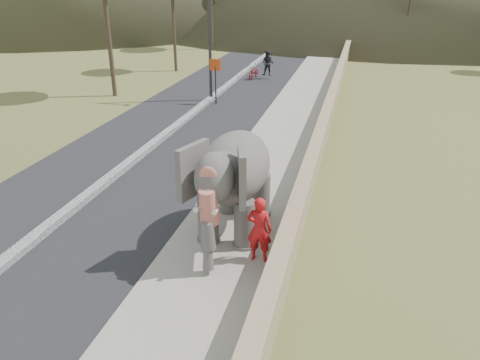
% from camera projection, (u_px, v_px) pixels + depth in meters
% --- Properties ---
extents(ground, '(160.00, 160.00, 0.00)m').
position_uv_depth(ground, '(211.00, 278.00, 10.88)').
color(ground, olive).
rests_on(ground, ground).
extents(road, '(7.00, 120.00, 0.03)m').
position_uv_depth(road, '(172.00, 132.00, 20.85)').
color(road, black).
rests_on(road, ground).
extents(median, '(0.35, 120.00, 0.22)m').
position_uv_depth(median, '(172.00, 129.00, 20.81)').
color(median, black).
rests_on(median, ground).
extents(walkway, '(3.00, 120.00, 0.15)m').
position_uv_depth(walkway, '(283.00, 139.00, 19.70)').
color(walkway, '#9E9687').
rests_on(walkway, ground).
extents(parapet, '(0.30, 120.00, 1.10)m').
position_uv_depth(parapet, '(323.00, 132.00, 19.13)').
color(parapet, tan).
rests_on(parapet, ground).
extents(lamppost, '(1.76, 0.36, 8.00)m').
position_uv_depth(lamppost, '(215.00, 7.00, 23.93)').
color(lamppost, '#302F35').
rests_on(lamppost, ground).
extents(signboard, '(0.60, 0.08, 2.40)m').
position_uv_depth(signboard, '(215.00, 74.00, 24.56)').
color(signboard, '#2D2D33').
rests_on(signboard, ground).
extents(elephant_and_man, '(2.26, 3.89, 2.79)m').
position_uv_depth(elephant_and_man, '(236.00, 181.00, 12.20)').
color(elephant_and_man, '#615C58').
rests_on(elephant_and_man, ground).
extents(motorcyclist, '(1.75, 1.72, 1.87)m').
position_uv_depth(motorcyclist, '(260.00, 68.00, 30.86)').
color(motorcyclist, maroon).
rests_on(motorcyclist, ground).
extents(trees, '(48.19, 44.87, 9.73)m').
position_uv_depth(trees, '(335.00, 6.00, 35.59)').
color(trees, '#473828').
rests_on(trees, ground).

